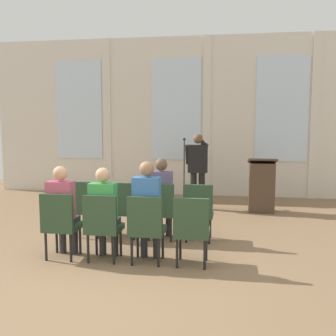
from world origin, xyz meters
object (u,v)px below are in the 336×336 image
Objects in this scene: chair_r1_c0 at (60,222)px; audience_r1_c2 at (147,207)px; chair_r0_c0 at (89,205)px; audience_r0_c2 at (162,194)px; chair_r1_c1 at (103,223)px; mic_stand at (184,191)px; chair_r0_c2 at (161,208)px; audience_r1_c0 at (62,207)px; chair_r1_c3 at (192,227)px; chair_r0_c1 at (124,206)px; audience_r1_c1 at (104,209)px; speaker at (198,165)px; chair_r0_c3 at (198,209)px; chair_r1_c2 at (146,225)px; lectern at (262,186)px.

audience_r1_c2 is (1.21, 0.08, 0.23)m from chair_r1_c0.
chair_r1_c0 is at bearing -90.00° from chair_r0_c0.
chair_r1_c1 is at bearing -117.17° from audience_r0_c2.
chair_r1_c0 is at bearing -108.38° from mic_stand.
audience_r1_c0 is at bearing -139.97° from chair_r0_c2.
chair_r0_c0 is at bearing 118.85° from chair_r1_c1.
chair_r1_c3 is (1.82, 0.00, 0.00)m from chair_r1_c0.
audience_r1_c1 reaches higher than chair_r0_c1.
audience_r1_c2 is (0.61, -0.00, 0.05)m from audience_r1_c1.
speaker is 1.28× the size of audience_r1_c1.
mic_stand is 2.80m from chair_r0_c3.
chair_r1_c2 is (-0.61, -1.10, 0.00)m from chair_r0_c3.
mic_stand reaches higher than lectern.
chair_r1_c2 is (0.61, -0.08, -0.18)m from audience_r1_c1.
audience_r1_c0 is at bearing -131.52° from lectern.
audience_r0_c2 is at bearing 90.00° from chair_r1_c2.
chair_r0_c2 is at bearing 180.00° from chair_r0_c3.
mic_stand is at bearing 89.09° from audience_r1_c2.
chair_r0_c1 is at bearing -172.41° from audience_r0_c2.
speaker reaches higher than chair_r0_c2.
chair_r0_c1 is at bearing 118.85° from chair_r1_c2.
chair_r1_c3 is at bearing -31.18° from chair_r0_c0.
chair_r0_c2 and chair_r1_c1 have the same top height.
chair_r1_c2 is (1.21, -0.08, -0.19)m from audience_r1_c0.
audience_r0_c2 reaches higher than chair_r1_c1.
lectern reaches higher than chair_r0_c1.
audience_r1_c2 reaches higher than chair_r0_c1.
chair_r1_c1 is (-2.37, -3.45, -0.02)m from lectern.
chair_r1_c0 is (0.00, -1.10, 0.00)m from chair_r0_c0.
lectern is 4.56m from chair_r1_c0.
chair_r1_c3 is (1.82, -0.08, -0.19)m from audience_r1_c0.
chair_r1_c0 is at bearing -130.84° from lectern.
chair_r0_c2 is 1.26m from chair_r1_c3.
chair_r1_c1 is 0.61m from chair_r1_c2.
chair_r0_c0 is (-1.61, -2.46, -0.42)m from speaker.
mic_stand reaches higher than chair_r0_c1.
lectern is at bearing 62.88° from chair_r1_c2.
chair_r0_c0 is at bearing 139.85° from audience_r1_c2.
chair_r1_c0 is 1.00× the size of chair_r1_c1.
audience_r1_c0 is (-1.27, -3.75, 0.39)m from mic_stand.
chair_r1_c1 is at bearing -124.54° from lectern.
audience_r1_c2 is (-0.06, -3.76, 0.43)m from mic_stand.
speaker reaches higher than chair_r0_c0.
chair_r1_c1 is 1.00× the size of chair_r1_c3.
audience_r0_c2 is 0.96× the size of audience_r1_c2.
mic_stand is 2.68m from audience_r0_c2.
chair_r1_c1 is at bearing 180.00° from chair_r1_c3.
chair_r1_c0 is 0.72× the size of audience_r1_c0.
audience_r0_c2 is 1.41× the size of chair_r0_c3.
chair_r1_c2 is at bearing 0.00° from chair_r1_c0.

